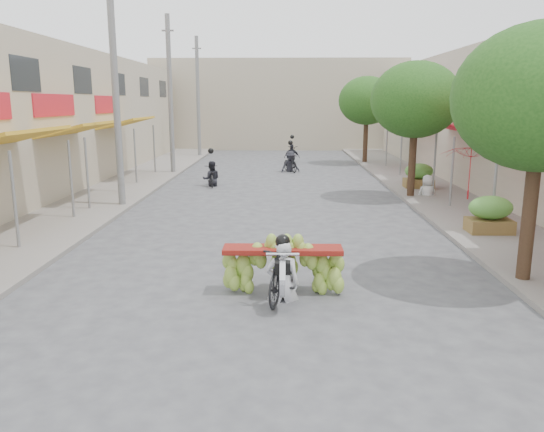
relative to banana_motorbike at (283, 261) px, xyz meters
The scene contains 18 objects.
ground 3.25m from the banana_motorbike, 97.13° to the right, with size 120.00×120.00×0.00m, color #515256.
sidewalk_left 13.99m from the banana_motorbike, 121.95° to the left, with size 4.00×60.00×0.12m, color gray.
sidewalk_right 13.59m from the banana_motorbike, 60.87° to the left, with size 4.00×60.00×0.12m, color gray.
far_building 34.97m from the banana_motorbike, 90.65° to the left, with size 20.00×6.00×7.00m, color #B4A78E.
utility_pole_mid 11.08m from the banana_motorbike, 123.20° to the left, with size 0.60×0.24×8.00m.
utility_pole_far 19.06m from the banana_motorbike, 107.98° to the left, with size 0.60×0.24×8.00m.
utility_pole_back 27.67m from the banana_motorbike, 102.17° to the left, with size 0.60×0.24×8.00m.
street_tree_near 5.93m from the banana_motorbike, ahead, with size 3.40×3.40×5.25m.
street_tree_mid 12.34m from the banana_motorbike, 65.24° to the left, with size 3.40×3.40×5.25m.
street_tree_far 23.59m from the banana_motorbike, 77.64° to the left, with size 3.40×3.40×5.25m.
produce_crate_mid 7.57m from the banana_motorbike, 39.89° to the left, with size 1.20×0.88×1.16m.
produce_crate_far 14.10m from the banana_motorbike, 65.69° to the left, with size 1.20×0.88×1.16m.
banana_motorbike is the anchor object (origin of this frame).
market_umbrella 8.87m from the banana_motorbike, 48.56° to the left, with size 2.11×2.11×1.70m.
pedestrian 12.40m from the banana_motorbike, 62.65° to the left, with size 0.83×0.54×1.59m.
bg_motorbike_a 14.22m from the banana_motorbike, 103.14° to the left, with size 0.86×1.63×1.95m.
bg_motorbike_b 18.86m from the banana_motorbike, 88.84° to the left, with size 1.19×1.66×1.95m.
bg_motorbike_c 23.71m from the banana_motorbike, 88.67° to the left, with size 1.02×1.74×1.95m.
Camera 1 is at (0.40, -6.63, 3.71)m, focal length 35.00 mm.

